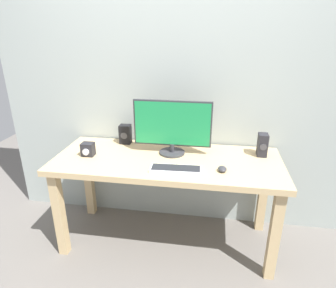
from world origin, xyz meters
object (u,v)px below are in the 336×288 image
at_px(desk, 167,170).
at_px(keyboard_primary, 176,169).
at_px(mouse, 222,169).
at_px(speaker_left, 125,134).
at_px(monitor, 172,126).
at_px(speaker_right, 262,145).
at_px(audio_controller, 88,149).

relative_size(desk, keyboard_primary, 4.66).
height_order(mouse, speaker_left, speaker_left).
height_order(keyboard_primary, speaker_left, speaker_left).
distance_m(desk, keyboard_primary, 0.24).
distance_m(keyboard_primary, mouse, 0.32).
relative_size(monitor, speaker_left, 3.72).
height_order(keyboard_primary, speaker_right, speaker_right).
height_order(desk, keyboard_primary, keyboard_primary).
bearing_deg(speaker_left, desk, -33.05).
distance_m(monitor, speaker_right, 0.71).
xyz_separation_m(keyboard_primary, audio_controller, (-0.71, 0.15, 0.04)).
relative_size(mouse, speaker_right, 0.46).
relative_size(monitor, audio_controller, 5.83).
bearing_deg(desk, speaker_left, 146.95).
distance_m(desk, speaker_right, 0.76).
bearing_deg(audio_controller, keyboard_primary, -11.80).
bearing_deg(monitor, audio_controller, -166.61).
distance_m(monitor, keyboard_primary, 0.37).
bearing_deg(desk, audio_controller, -176.28).
relative_size(desk, speaker_right, 9.71).
bearing_deg(speaker_right, audio_controller, -170.97).
bearing_deg(keyboard_primary, mouse, 6.40).
distance_m(speaker_right, audio_controller, 1.35).
bearing_deg(monitor, mouse, -34.14).
distance_m(desk, audio_controller, 0.64).
xyz_separation_m(monitor, speaker_right, (0.70, 0.06, -0.13)).
height_order(desk, speaker_right, speaker_right).
distance_m(desk, mouse, 0.46).
height_order(keyboard_primary, audio_controller, audio_controller).
bearing_deg(monitor, desk, -101.43).
bearing_deg(keyboard_primary, speaker_left, 137.78).
relative_size(monitor, keyboard_primary, 1.63).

